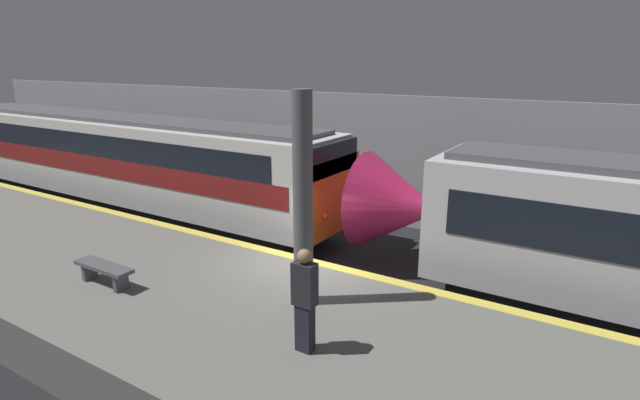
% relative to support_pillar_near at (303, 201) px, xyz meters
% --- Properties ---
extents(ground_plane, '(120.00, 120.00, 0.00)m').
position_rel_support_pillar_near_xyz_m(ground_plane, '(-1.15, 1.92, -3.18)').
color(ground_plane, black).
extents(platform, '(40.00, 5.47, 1.12)m').
position_rel_support_pillar_near_xyz_m(platform, '(-1.15, -0.81, -2.62)').
color(platform, slate).
rests_on(platform, ground).
extents(station_rear_barrier, '(50.00, 0.15, 4.57)m').
position_rel_support_pillar_near_xyz_m(station_rear_barrier, '(-1.15, 8.51, -0.89)').
color(station_rear_barrier, '#939399').
rests_on(station_rear_barrier, ground).
extents(support_pillar_near, '(0.38, 0.38, 4.13)m').
position_rel_support_pillar_near_xyz_m(support_pillar_near, '(0.00, 0.00, 0.00)').
color(support_pillar_near, '#56565B').
rests_on(support_pillar_near, platform).
extents(train_boxy, '(19.58, 2.91, 3.68)m').
position_rel_support_pillar_near_xyz_m(train_boxy, '(-11.71, 4.60, -1.28)').
color(train_boxy, black).
rests_on(train_boxy, ground).
extents(person_waiting, '(0.38, 0.24, 1.78)m').
position_rel_support_pillar_near_xyz_m(person_waiting, '(0.98, -1.42, -1.12)').
color(person_waiting, black).
rests_on(person_waiting, platform).
extents(platform_bench, '(1.50, 0.40, 0.45)m').
position_rel_support_pillar_near_xyz_m(platform_bench, '(-4.01, -1.61, -1.73)').
color(platform_bench, '#4C4C51').
rests_on(platform_bench, platform).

